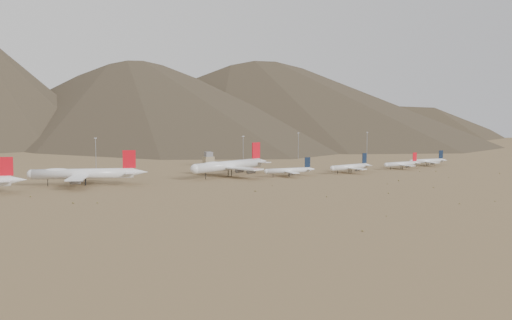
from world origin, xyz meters
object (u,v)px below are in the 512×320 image
narrowbody_b (350,167)px  control_tower (208,160)px  widebody_centre (84,174)px  narrowbody_a (289,170)px  widebody_east (229,165)px

narrowbody_b → control_tower: (-74.56, 100.17, 0.67)m
widebody_centre → narrowbody_a: bearing=12.8°
narrowbody_a → narrowbody_b: size_ratio=0.94×
widebody_centre → narrowbody_a: widebody_centre is taller
narrowbody_a → narrowbody_b: bearing=3.7°
narrowbody_a → widebody_centre: bearing=178.5°
widebody_centre → narrowbody_b: bearing=14.2°
widebody_east → narrowbody_a: bearing=-48.9°
widebody_east → narrowbody_a: size_ratio=1.82×
narrowbody_b → control_tower: bearing=115.9°
widebody_east → control_tower: 81.55m
widebody_east → narrowbody_b: size_ratio=1.71×
widebody_east → narrowbody_a: widebody_east is taller
widebody_centre → narrowbody_b: size_ratio=1.65×
widebody_centre → widebody_east: bearing=21.4°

